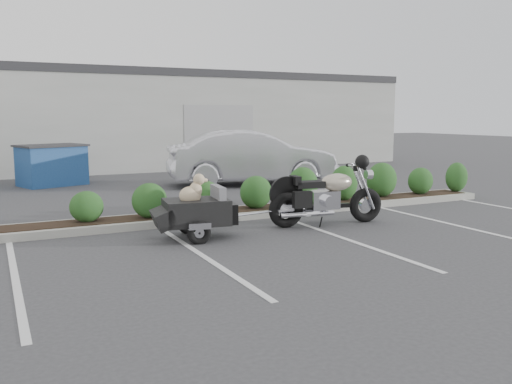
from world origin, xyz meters
name	(u,v)px	position (x,y,z in m)	size (l,w,h in m)	color
ground	(269,239)	(0.00, 0.00, 0.00)	(90.00, 90.00, 0.00)	#38383A
planter_kerb	(263,211)	(1.00, 2.20, 0.07)	(12.00, 1.00, 0.15)	#9E9E93
building	(95,120)	(0.00, 17.00, 2.00)	(26.00, 10.00, 4.00)	#9EA099
motorcycle	(327,197)	(1.61, 0.58, 0.57)	(2.48, 0.93, 1.43)	black
pet_trailer	(195,211)	(-1.18, 0.61, 0.50)	(2.00, 1.13, 1.18)	black
sedan	(251,157)	(3.03, 7.02, 0.87)	(1.83, 5.26, 1.73)	silver
dumpster	(52,165)	(-2.67, 9.65, 0.65)	(2.28, 1.91, 1.28)	navy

